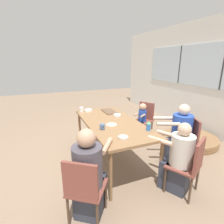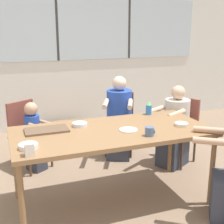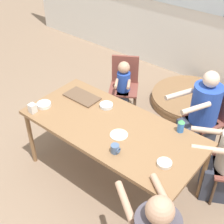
{
  "view_description": "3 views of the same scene",
  "coord_description": "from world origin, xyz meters",
  "px_view_note": "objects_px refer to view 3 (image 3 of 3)",
  "views": [
    {
      "loc": [
        2.7,
        -1.12,
        1.82
      ],
      "look_at": [
        0.0,
        0.0,
        0.95
      ],
      "focal_mm": 28.0,
      "sensor_mm": 36.0,
      "label": 1
    },
    {
      "loc": [
        -0.99,
        -2.7,
        1.75
      ],
      "look_at": [
        0.0,
        0.0,
        0.95
      ],
      "focal_mm": 50.0,
      "sensor_mm": 36.0,
      "label": 2
    },
    {
      "loc": [
        1.57,
        -1.92,
        2.81
      ],
      "look_at": [
        0.0,
        0.0,
        0.95
      ],
      "focal_mm": 50.0,
      "sensor_mm": 36.0,
      "label": 3
    }
  ],
  "objects_px": {
    "chair_for_woman_green_shirt": "(212,112)",
    "chair_for_toddler": "(124,81)",
    "bowl_white_shallow": "(44,105)",
    "bowl_cereal": "(164,163)",
    "bowl_fruit": "(106,105)",
    "coffee_mug": "(115,149)",
    "person_woman_green_shirt": "(201,117)",
    "sippy_cup": "(181,125)",
    "milk_carton_small": "(33,108)",
    "folded_table_stack": "(190,99)",
    "person_toddler": "(123,91)"
  },
  "relations": [
    {
      "from": "bowl_white_shallow",
      "to": "milk_carton_small",
      "type": "bearing_deg",
      "value": -92.14
    },
    {
      "from": "person_woman_green_shirt",
      "to": "person_toddler",
      "type": "height_order",
      "value": "person_woman_green_shirt"
    },
    {
      "from": "bowl_cereal",
      "to": "folded_table_stack",
      "type": "bearing_deg",
      "value": 109.19
    },
    {
      "from": "coffee_mug",
      "to": "milk_carton_small",
      "type": "xyz_separation_m",
      "value": [
        -1.08,
        -0.08,
        0.01
      ]
    },
    {
      "from": "sippy_cup",
      "to": "bowl_fruit",
      "type": "bearing_deg",
      "value": -170.01
    },
    {
      "from": "milk_carton_small",
      "to": "folded_table_stack",
      "type": "distance_m",
      "value": 2.55
    },
    {
      "from": "chair_for_woman_green_shirt",
      "to": "chair_for_toddler",
      "type": "relative_size",
      "value": 1.0
    },
    {
      "from": "chair_for_toddler",
      "to": "person_woman_green_shirt",
      "type": "xyz_separation_m",
      "value": [
        1.23,
        -0.07,
        -0.01
      ]
    },
    {
      "from": "coffee_mug",
      "to": "bowl_cereal",
      "type": "relative_size",
      "value": 0.64
    },
    {
      "from": "coffee_mug",
      "to": "bowl_cereal",
      "type": "bearing_deg",
      "value": 19.41
    },
    {
      "from": "person_toddler",
      "to": "milk_carton_small",
      "type": "xyz_separation_m",
      "value": [
        -0.17,
        -1.39,
        0.41
      ]
    },
    {
      "from": "chair_for_toddler",
      "to": "bowl_white_shallow",
      "type": "distance_m",
      "value": 1.41
    },
    {
      "from": "sippy_cup",
      "to": "milk_carton_small",
      "type": "xyz_separation_m",
      "value": [
        -1.4,
        -0.73,
        -0.02
      ]
    },
    {
      "from": "person_woman_green_shirt",
      "to": "folded_table_stack",
      "type": "distance_m",
      "value": 1.08
    },
    {
      "from": "bowl_fruit",
      "to": "folded_table_stack",
      "type": "height_order",
      "value": "bowl_fruit"
    },
    {
      "from": "sippy_cup",
      "to": "chair_for_toddler",
      "type": "bearing_deg",
      "value": 148.79
    },
    {
      "from": "bowl_white_shallow",
      "to": "sippy_cup",
      "type": "bearing_deg",
      "value": 22.65
    },
    {
      "from": "bowl_fruit",
      "to": "sippy_cup",
      "type": "bearing_deg",
      "value": 9.99
    },
    {
      "from": "chair_for_toddler",
      "to": "person_woman_green_shirt",
      "type": "bearing_deg",
      "value": 144.67
    },
    {
      "from": "bowl_cereal",
      "to": "coffee_mug",
      "type": "bearing_deg",
      "value": -160.59
    },
    {
      "from": "coffee_mug",
      "to": "bowl_fruit",
      "type": "height_order",
      "value": "coffee_mug"
    },
    {
      "from": "bowl_white_shallow",
      "to": "bowl_cereal",
      "type": "height_order",
      "value": "bowl_white_shallow"
    },
    {
      "from": "coffee_mug",
      "to": "person_woman_green_shirt",
      "type": "bearing_deg",
      "value": 80.12
    },
    {
      "from": "sippy_cup",
      "to": "bowl_white_shallow",
      "type": "bearing_deg",
      "value": -157.35
    },
    {
      "from": "sippy_cup",
      "to": "folded_table_stack",
      "type": "bearing_deg",
      "value": 110.88
    },
    {
      "from": "chair_for_toddler",
      "to": "bowl_fruit",
      "type": "xyz_separation_m",
      "value": [
        0.46,
        -0.94,
        0.29
      ]
    },
    {
      "from": "chair_for_toddler",
      "to": "coffee_mug",
      "type": "relative_size",
      "value": 9.71
    },
    {
      "from": "milk_carton_small",
      "to": "bowl_fruit",
      "type": "height_order",
      "value": "milk_carton_small"
    },
    {
      "from": "chair_for_woman_green_shirt",
      "to": "folded_table_stack",
      "type": "distance_m",
      "value": 1.01
    },
    {
      "from": "chair_for_woman_green_shirt",
      "to": "bowl_cereal",
      "type": "relative_size",
      "value": 6.2
    },
    {
      "from": "chair_for_toddler",
      "to": "coffee_mug",
      "type": "height_order",
      "value": "coffee_mug"
    },
    {
      "from": "coffee_mug",
      "to": "bowl_cereal",
      "type": "distance_m",
      "value": 0.46
    },
    {
      "from": "chair_for_woman_green_shirt",
      "to": "bowl_white_shallow",
      "type": "bearing_deg",
      "value": 71.19
    },
    {
      "from": "person_woman_green_shirt",
      "to": "bowl_fruit",
      "type": "relative_size",
      "value": 7.42
    },
    {
      "from": "sippy_cup",
      "to": "milk_carton_small",
      "type": "relative_size",
      "value": 1.45
    },
    {
      "from": "chair_for_toddler",
      "to": "bowl_white_shallow",
      "type": "relative_size",
      "value": 5.36
    },
    {
      "from": "bowl_white_shallow",
      "to": "bowl_cereal",
      "type": "bearing_deg",
      "value": 3.3
    },
    {
      "from": "chair_for_woman_green_shirt",
      "to": "bowl_cereal",
      "type": "bearing_deg",
      "value": 120.12
    },
    {
      "from": "chair_for_toddler",
      "to": "person_toddler",
      "type": "bearing_deg",
      "value": 90.0
    },
    {
      "from": "person_toddler",
      "to": "sippy_cup",
      "type": "bearing_deg",
      "value": 119.74
    },
    {
      "from": "person_woman_green_shirt",
      "to": "coffee_mug",
      "type": "distance_m",
      "value": 1.43
    },
    {
      "from": "chair_for_toddler",
      "to": "sippy_cup",
      "type": "xyz_separation_m",
      "value": [
        1.31,
        -0.79,
        0.35
      ]
    },
    {
      "from": "chair_for_woman_green_shirt",
      "to": "folded_table_stack",
      "type": "bearing_deg",
      "value": -24.95
    },
    {
      "from": "chair_for_toddler",
      "to": "person_woman_green_shirt",
      "type": "distance_m",
      "value": 1.23
    },
    {
      "from": "milk_carton_small",
      "to": "bowl_fruit",
      "type": "relative_size",
      "value": 0.69
    },
    {
      "from": "chair_for_toddler",
      "to": "bowl_white_shallow",
      "type": "bearing_deg",
      "value": 54.49
    },
    {
      "from": "coffee_mug",
      "to": "bowl_white_shallow",
      "type": "relative_size",
      "value": 0.55
    },
    {
      "from": "chair_for_toddler",
      "to": "bowl_cereal",
      "type": "bearing_deg",
      "value": 106.04
    },
    {
      "from": "chair_for_toddler",
      "to": "person_woman_green_shirt",
      "type": "relative_size",
      "value": 0.76
    },
    {
      "from": "milk_carton_small",
      "to": "bowl_white_shallow",
      "type": "bearing_deg",
      "value": 87.86
    }
  ]
}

